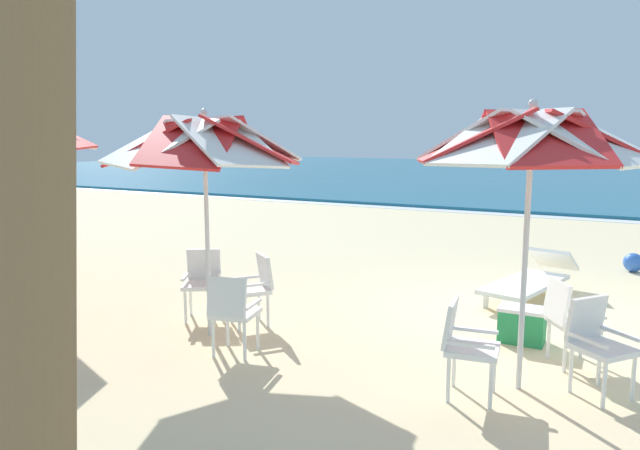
% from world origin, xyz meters
% --- Properties ---
extents(ground_plane, '(80.00, 80.00, 0.00)m').
position_xyz_m(ground_plane, '(0.00, 0.00, 0.00)').
color(ground_plane, beige).
extents(sea, '(80.00, 36.00, 0.10)m').
position_xyz_m(sea, '(0.00, 28.53, 0.05)').
color(sea, '#19607F').
rests_on(sea, ground).
extents(surf_foam, '(80.00, 0.70, 0.01)m').
position_xyz_m(surf_foam, '(0.00, 10.23, 0.01)').
color(surf_foam, white).
rests_on(surf_foam, ground).
extents(beach_umbrella_0, '(2.05, 2.05, 2.59)m').
position_xyz_m(beach_umbrella_0, '(0.35, -2.11, 2.24)').
color(beach_umbrella_0, silver).
rests_on(beach_umbrella_0, ground).
extents(plastic_chair_0, '(0.62, 0.61, 0.87)m').
position_xyz_m(plastic_chair_0, '(0.68, -1.30, 0.50)').
color(plastic_chair_0, white).
rests_on(plastic_chair_0, ground).
extents(plastic_chair_1, '(0.52, 0.49, 0.87)m').
position_xyz_m(plastic_chair_1, '(-0.06, -2.50, 0.50)').
color(plastic_chair_1, white).
rests_on(plastic_chair_1, ground).
extents(plastic_chair_2, '(0.63, 0.63, 0.87)m').
position_xyz_m(plastic_chair_2, '(0.97, -1.90, 0.50)').
color(plastic_chair_2, white).
rests_on(plastic_chair_2, ground).
extents(beach_umbrella_1, '(2.24, 2.24, 2.58)m').
position_xyz_m(beach_umbrella_1, '(-3.06, -2.26, 2.20)').
color(beach_umbrella_1, silver).
rests_on(beach_umbrella_1, ground).
extents(plastic_chair_3, '(0.63, 0.63, 0.87)m').
position_xyz_m(plastic_chair_3, '(-2.81, -1.70, 0.50)').
color(plastic_chair_3, white).
rests_on(plastic_chair_3, ground).
extents(plastic_chair_4, '(0.60, 0.62, 0.87)m').
position_xyz_m(plastic_chair_4, '(-3.55, -1.76, 0.50)').
color(plastic_chair_4, white).
rests_on(plastic_chair_4, ground).
extents(plastic_chair_5, '(0.52, 0.55, 0.87)m').
position_xyz_m(plastic_chair_5, '(-2.43, -2.66, 0.50)').
color(plastic_chair_5, white).
rests_on(plastic_chair_5, ground).
extents(beach_umbrella_2, '(2.32, 2.32, 2.68)m').
position_xyz_m(beach_umbrella_2, '(-6.09, -2.59, 2.32)').
color(beach_umbrella_2, silver).
rests_on(beach_umbrella_2, ground).
extents(plastic_chair_7, '(0.50, 0.48, 0.87)m').
position_xyz_m(plastic_chair_7, '(-6.29, -2.19, 0.50)').
color(plastic_chair_7, white).
rests_on(plastic_chair_7, ground).
extents(sun_lounger_1, '(1.12, 2.23, 0.62)m').
position_xyz_m(sun_lounger_1, '(-0.02, 1.09, 0.28)').
color(sun_lounger_1, white).
rests_on(sun_lounger_1, ground).
extents(palm_tree_3, '(2.73, 2.93, 4.25)m').
position_xyz_m(palm_tree_3, '(-1.16, -5.81, 2.49)').
color(palm_tree_3, brown).
rests_on(palm_tree_3, ground).
extents(cooler_box, '(0.50, 0.34, 0.40)m').
position_xyz_m(cooler_box, '(0.17, -0.82, 0.20)').
color(cooler_box, '#238C4C').
rests_on(cooler_box, ground).
extents(beach_ball, '(0.32, 0.32, 0.32)m').
position_xyz_m(beach_ball, '(1.26, 3.64, 0.16)').
color(beach_ball, blue).
rests_on(beach_ball, ground).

